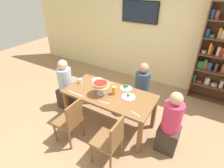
# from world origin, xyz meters

# --- Properties ---
(ground_plane) EXTENTS (12.00, 12.00, 0.00)m
(ground_plane) POSITION_xyz_m (0.00, 0.00, 0.00)
(ground_plane) COLOR #9E7A56
(rear_partition) EXTENTS (8.00, 0.12, 2.80)m
(rear_partition) POSITION_xyz_m (0.00, 2.20, 1.40)
(rear_partition) COLOR beige
(rear_partition) RESTS_ON ground_plane
(dining_table) EXTENTS (1.69, 0.82, 0.74)m
(dining_table) POSITION_xyz_m (0.00, 0.00, 0.65)
(dining_table) COLOR brown
(dining_table) RESTS_ON ground_plane
(television) EXTENTS (0.96, 0.05, 0.53)m
(television) POSITION_xyz_m (-0.38, 2.11, 1.85)
(television) COLOR black
(diner_far_right) EXTENTS (0.34, 0.34, 1.15)m
(diner_far_right) POSITION_xyz_m (0.37, 0.72, 0.49)
(diner_far_right) COLOR #382D28
(diner_far_right) RESTS_ON ground_plane
(diner_head_west) EXTENTS (0.34, 0.34, 1.15)m
(diner_head_west) POSITION_xyz_m (-1.13, 0.02, 0.49)
(diner_head_west) COLOR #382D28
(diner_head_west) RESTS_ON ground_plane
(diner_head_east) EXTENTS (0.34, 0.34, 1.15)m
(diner_head_east) POSITION_xyz_m (1.16, -0.01, 0.49)
(diner_head_east) COLOR #382D28
(diner_head_east) RESTS_ON ground_plane
(chair_near_left) EXTENTS (0.40, 0.40, 0.87)m
(chair_near_left) POSITION_xyz_m (-0.35, -0.71, 0.49)
(chair_near_left) COLOR brown
(chair_near_left) RESTS_ON ground_plane
(chair_near_right) EXTENTS (0.40, 0.40, 0.87)m
(chair_near_right) POSITION_xyz_m (0.46, -0.73, 0.49)
(chair_near_right) COLOR brown
(chair_near_right) RESTS_ON ground_plane
(deep_dish_pizza_stand) EXTENTS (0.31, 0.31, 0.24)m
(deep_dish_pizza_stand) POSITION_xyz_m (-0.12, -0.09, 0.94)
(deep_dish_pizza_stand) COLOR silver
(deep_dish_pizza_stand) RESTS_ON dining_table
(salad_plate_near_diner) EXTENTS (0.24, 0.24, 0.07)m
(salad_plate_near_diner) POSITION_xyz_m (-0.45, 0.27, 0.76)
(salad_plate_near_diner) COLOR white
(salad_plate_near_diner) RESTS_ON dining_table
(salad_plate_far_diner) EXTENTS (0.22, 0.22, 0.07)m
(salad_plate_far_diner) POSITION_xyz_m (0.19, 0.31, 0.76)
(salad_plate_far_diner) COLOR white
(salad_plate_far_diner) RESTS_ON dining_table
(salad_plate_spare) EXTENTS (0.24, 0.24, 0.06)m
(salad_plate_spare) POSITION_xyz_m (0.36, 0.07, 0.75)
(salad_plate_spare) COLOR white
(salad_plate_spare) RESTS_ON dining_table
(beer_glass_amber_tall) EXTENTS (0.08, 0.08, 0.16)m
(beer_glass_amber_tall) POSITION_xyz_m (0.09, 0.03, 0.82)
(beer_glass_amber_tall) COLOR gold
(beer_glass_amber_tall) RESTS_ON dining_table
(water_glass_clear_near) EXTENTS (0.07, 0.07, 0.10)m
(water_glass_clear_near) POSITION_xyz_m (-0.70, 0.03, 0.79)
(water_glass_clear_near) COLOR white
(water_glass_clear_near) RESTS_ON dining_table
(cutlery_fork_near) EXTENTS (0.17, 0.08, 0.00)m
(cutlery_fork_near) POSITION_xyz_m (-0.20, 0.31, 0.74)
(cutlery_fork_near) COLOR silver
(cutlery_fork_near) RESTS_ON dining_table
(cutlery_knife_near) EXTENTS (0.18, 0.04, 0.00)m
(cutlery_knife_near) POSITION_xyz_m (-0.63, -0.32, 0.74)
(cutlery_knife_near) COLOR silver
(cutlery_knife_near) RESTS_ON dining_table
(cutlery_fork_far) EXTENTS (0.18, 0.02, 0.00)m
(cutlery_fork_far) POSITION_xyz_m (-0.43, -0.33, 0.74)
(cutlery_fork_far) COLOR silver
(cutlery_fork_far) RESTS_ON dining_table
(cutlery_knife_far) EXTENTS (0.18, 0.07, 0.00)m
(cutlery_knife_far) POSITION_xyz_m (0.66, -0.29, 0.74)
(cutlery_knife_far) COLOR silver
(cutlery_knife_far) RESTS_ON dining_table
(cutlery_spare_fork) EXTENTS (0.18, 0.05, 0.00)m
(cutlery_spare_fork) POSITION_xyz_m (0.07, -0.29, 0.74)
(cutlery_spare_fork) COLOR silver
(cutlery_spare_fork) RESTS_ON dining_table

